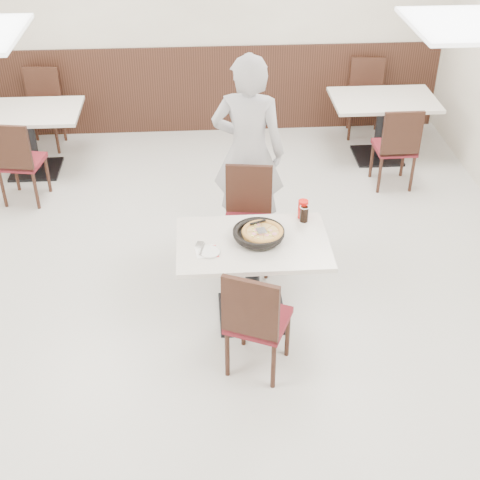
{
  "coord_description": "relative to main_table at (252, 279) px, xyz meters",
  "views": [
    {
      "loc": [
        -0.11,
        -4.59,
        3.7
      ],
      "look_at": [
        0.18,
        -0.3,
        0.79
      ],
      "focal_mm": 50.0,
      "sensor_mm": 36.0,
      "label": 1
    }
  ],
  "objects": [
    {
      "name": "bg_table_right",
      "position": [
        1.75,
        2.83,
        0.0
      ],
      "size": [
        1.24,
        0.86,
        0.75
      ],
      "primitive_type": null,
      "rotation": [
        0.0,
        0.0,
        0.05
      ],
      "color": "silver",
      "rests_on": "floor"
    },
    {
      "name": "wall_back",
      "position": [
        -0.28,
        3.77,
        1.02
      ],
      "size": [
        6.0,
        0.04,
        2.8
      ],
      "primitive_type": "cube",
      "color": "beige",
      "rests_on": "floor"
    },
    {
      "name": "pizza_server",
      "position": [
        0.07,
        0.01,
        0.47
      ],
      "size": [
        0.08,
        0.1,
        0.0
      ],
      "primitive_type": "cube",
      "rotation": [
        0.0,
        0.0,
        0.17
      ],
      "color": "silver",
      "rests_on": "pizza"
    },
    {
      "name": "chair_far",
      "position": [
        0.01,
        0.71,
        0.1
      ],
      "size": [
        0.47,
        0.47,
        0.95
      ],
      "primitive_type": null,
      "rotation": [
        0.0,
        0.0,
        3.01
      ],
      "color": "black",
      "rests_on": "floor"
    },
    {
      "name": "bg_chair_left_far",
      "position": [
        -2.28,
        3.38,
        0.1
      ],
      "size": [
        0.45,
        0.45,
        0.95
      ],
      "primitive_type": null,
      "rotation": [
        0.0,
        0.0,
        3.06
      ],
      "color": "black",
      "rests_on": "floor"
    },
    {
      "name": "red_cup",
      "position": [
        0.44,
        0.33,
        0.45
      ],
      "size": [
        0.08,
        0.08,
        0.16
      ],
      "primitive_type": "cylinder",
      "rotation": [
        0.0,
        0.0,
        -0.0
      ],
      "color": "red",
      "rests_on": "main_table"
    },
    {
      "name": "bg_chair_right_near",
      "position": [
        1.74,
        2.16,
        0.1
      ],
      "size": [
        0.42,
        0.42,
        0.95
      ],
      "primitive_type": null,
      "rotation": [
        0.0,
        0.0,
        0.01
      ],
      "color": "black",
      "rests_on": "floor"
    },
    {
      "name": "wainscot_back",
      "position": [
        -0.28,
        3.75,
        0.18
      ],
      "size": [
        5.9,
        0.03,
        1.1
      ],
      "primitive_type": "cube",
      "color": "black",
      "rests_on": "floor"
    },
    {
      "name": "pizza",
      "position": [
        0.08,
        0.02,
        0.44
      ],
      "size": [
        0.32,
        0.32,
        0.02
      ],
      "primitive_type": "cylinder",
      "rotation": [
        0.0,
        0.0,
        -0.0
      ],
      "color": "#C69147",
      "rests_on": "pizza_pan"
    },
    {
      "name": "bg_chair_left_near",
      "position": [
        -2.27,
        2.09,
        0.1
      ],
      "size": [
        0.49,
        0.49,
        0.95
      ],
      "primitive_type": null,
      "rotation": [
        0.0,
        0.0,
        -0.17
      ],
      "color": "black",
      "rests_on": "floor"
    },
    {
      "name": "pizza_pan",
      "position": [
        0.05,
        0.02,
        0.42
      ],
      "size": [
        0.39,
        0.39,
        0.01
      ],
      "primitive_type": "cylinder",
      "rotation": [
        0.0,
        0.0,
        -0.0
      ],
      "color": "black",
      "rests_on": "trivet"
    },
    {
      "name": "bg_chair_right_far",
      "position": [
        1.71,
        3.47,
        0.1
      ],
      "size": [
        0.48,
        0.48,
        0.95
      ],
      "primitive_type": null,
      "rotation": [
        0.0,
        0.0,
        2.98
      ],
      "color": "black",
      "rests_on": "floor"
    },
    {
      "name": "main_table",
      "position": [
        0.0,
        0.0,
        0.0
      ],
      "size": [
        1.2,
        0.8,
        0.75
      ],
      "primitive_type": null,
      "rotation": [
        0.0,
        0.0,
        -0.0
      ],
      "color": "silver",
      "rests_on": "floor"
    },
    {
      "name": "bg_table_left",
      "position": [
        -2.3,
        2.75,
        0.0
      ],
      "size": [
        1.22,
        0.83,
        0.75
      ],
      "primitive_type": null,
      "rotation": [
        0.0,
        0.0,
        -0.03
      ],
      "color": "silver",
      "rests_on": "floor"
    },
    {
      "name": "napkin",
      "position": [
        -0.37,
        -0.11,
        0.38
      ],
      "size": [
        0.18,
        0.18,
        0.0
      ],
      "primitive_type": "cube",
      "rotation": [
        0.0,
        0.0,
        0.14
      ],
      "color": "white",
      "rests_on": "main_table"
    },
    {
      "name": "side_plate",
      "position": [
        -0.34,
        -0.13,
        0.38
      ],
      "size": [
        0.16,
        0.16,
        0.01
      ],
      "primitive_type": "cylinder",
      "rotation": [
        0.0,
        0.0,
        -0.0
      ],
      "color": "white",
      "rests_on": "napkin"
    },
    {
      "name": "trivet",
      "position": [
        0.09,
        0.07,
        0.39
      ],
      "size": [
        0.11,
        0.11,
        0.04
      ],
      "primitive_type": "cylinder",
      "rotation": [
        0.0,
        0.0,
        -0.0
      ],
      "color": "black",
      "rests_on": "main_table"
    },
    {
      "name": "fork",
      "position": [
        -0.4,
        -0.11,
        0.39
      ],
      "size": [
        0.05,
        0.17,
        0.0
      ],
      "primitive_type": "cube",
      "rotation": [
        0.0,
        0.0,
        -0.21
      ],
      "color": "silver",
      "rests_on": "side_plate"
    },
    {
      "name": "chair_near",
      "position": [
        -0.0,
        -0.59,
        0.1
      ],
      "size": [
        0.55,
        0.55,
        0.95
      ],
      "primitive_type": null,
      "rotation": [
        0.0,
        0.0,
        -0.41
      ],
      "color": "black",
      "rests_on": "floor"
    },
    {
      "name": "diner_person",
      "position": [
        0.05,
        1.19,
        0.56
      ],
      "size": [
        0.76,
        0.59,
        1.87
      ],
      "primitive_type": "imported",
      "rotation": [
        0.0,
        0.0,
        2.92
      ],
      "color": "#A6A6AA",
      "rests_on": "floor"
    },
    {
      "name": "floor",
      "position": [
        -0.28,
        0.27,
        -0.38
      ],
      "size": [
        7.0,
        7.0,
        0.0
      ],
      "primitive_type": "plane",
      "color": "#B3B3AE",
      "rests_on": "ground"
    },
    {
      "name": "cola_glass",
      "position": [
        0.44,
        0.27,
        0.44
      ],
      "size": [
        0.07,
        0.07,
        0.13
      ],
      "primitive_type": "cylinder",
      "rotation": [
        0.0,
        0.0,
        -0.0
      ],
      "color": "black",
      "rests_on": "main_table"
    }
  ]
}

